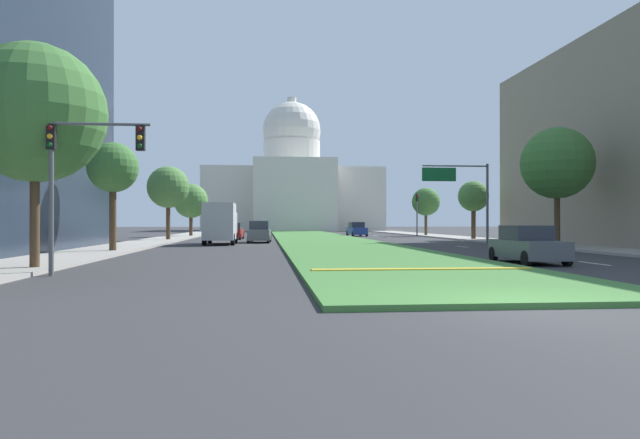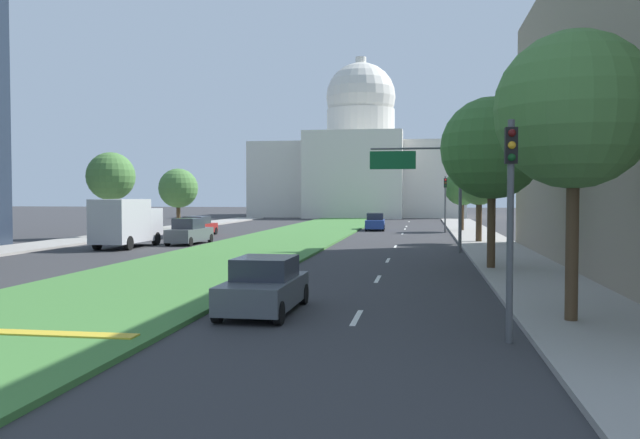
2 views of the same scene
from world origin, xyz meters
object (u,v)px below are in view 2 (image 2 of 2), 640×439
at_px(capitol_building, 360,166).
at_px(overhead_guide_sign, 426,176).
at_px(sedan_lead_stopped, 264,286).
at_px(sedan_distant, 198,226).
at_px(traffic_light_far_right, 445,197).
at_px(street_tree_left_far, 111,177).
at_px(sedan_far_horizon, 375,222).
at_px(street_tree_right_mid, 492,148).
at_px(sedan_midblock, 189,232).
at_px(street_tree_right_distant, 462,188).
at_px(box_truck_delivery, 126,222).
at_px(street_tree_right_near, 574,111).
at_px(street_tree_right_far, 479,186).
at_px(street_tree_left_distant, 178,188).
at_px(traffic_light_near_right, 511,201).

relative_size(capitol_building, overhead_guide_sign, 5.19).
distance_m(sedan_lead_stopped, sedan_distant, 37.82).
relative_size(capitol_building, traffic_light_far_right, 6.49).
bearing_deg(street_tree_left_far, capitol_building, 76.60).
bearing_deg(sedan_far_horizon, traffic_light_far_right, -25.09).
xyz_separation_m(street_tree_right_mid, sedan_midblock, (-19.39, 13.42, -4.73)).
bearing_deg(sedan_lead_stopped, sedan_midblock, 114.68).
xyz_separation_m(traffic_light_far_right, street_tree_right_distant, (1.65, 2.05, 0.86)).
height_order(sedan_far_horizon, box_truck_delivery, box_truck_delivery).
bearing_deg(sedan_distant, street_tree_left_far, -142.56).
distance_m(street_tree_right_mid, sedan_lead_stopped, 15.07).
relative_size(capitol_building, sedan_distant, 7.09).
bearing_deg(street_tree_right_near, sedan_midblock, 127.71).
height_order(street_tree_right_far, street_tree_left_distant, street_tree_left_distant).
height_order(street_tree_left_far, sedan_midblock, street_tree_left_far).
distance_m(street_tree_right_mid, street_tree_left_far, 33.47).
xyz_separation_m(street_tree_right_far, sedan_distant, (-23.03, 5.46, -3.36)).
bearing_deg(traffic_light_near_right, box_truck_delivery, 130.59).
relative_size(overhead_guide_sign, sedan_far_horizon, 1.43).
bearing_deg(sedan_far_horizon, overhead_guide_sign, -78.77).
height_order(street_tree_right_near, street_tree_right_mid, street_tree_right_mid).
distance_m(traffic_light_far_right, sedan_far_horizon, 7.79).
bearing_deg(street_tree_left_distant, sedan_lead_stopped, -65.91).
distance_m(traffic_light_far_right, street_tree_right_mid, 30.75).
height_order(overhead_guide_sign, street_tree_right_mid, street_tree_right_mid).
bearing_deg(traffic_light_near_right, sedan_lead_stopped, 155.58).
xyz_separation_m(overhead_guide_sign, sedan_far_horizon, (-4.80, 24.19, -3.84)).
distance_m(overhead_guide_sign, street_tree_right_distant, 23.39).
height_order(traffic_light_near_right, street_tree_left_far, street_tree_left_far).
distance_m(capitol_building, sedan_lead_stopped, 91.11).
height_order(street_tree_right_near, street_tree_left_far, street_tree_right_near).
bearing_deg(street_tree_right_mid, box_truck_delivery, 156.25).
relative_size(traffic_light_near_right, street_tree_right_mid, 0.66).
height_order(capitol_building, street_tree_left_distant, capitol_building).
bearing_deg(box_truck_delivery, street_tree_right_far, 18.09).
relative_size(sedan_lead_stopped, sedan_distant, 0.91).
height_order(street_tree_right_mid, sedan_midblock, street_tree_right_mid).
xyz_separation_m(street_tree_right_near, street_tree_right_far, (0.07, 30.15, -1.51)).
bearing_deg(overhead_guide_sign, traffic_light_far_right, 84.92).
relative_size(street_tree_right_mid, box_truck_delivery, 1.24).
relative_size(traffic_light_far_right, sedan_midblock, 1.09).
relative_size(capitol_building, street_tree_left_far, 4.88).
distance_m(street_tree_left_distant, sedan_lead_stopped, 48.56).
xyz_separation_m(street_tree_right_distant, sedan_distant, (-22.72, -9.77, -3.38)).
distance_m(overhead_guide_sign, sedan_far_horizon, 24.96).
bearing_deg(traffic_light_far_right, sedan_lead_stopped, -98.81).
bearing_deg(street_tree_right_distant, sedan_lead_stopped, -100.47).
distance_m(traffic_light_far_right, street_tree_right_near, 43.44).
relative_size(street_tree_right_mid, street_tree_left_far, 1.15).
relative_size(overhead_guide_sign, street_tree_right_mid, 0.82).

